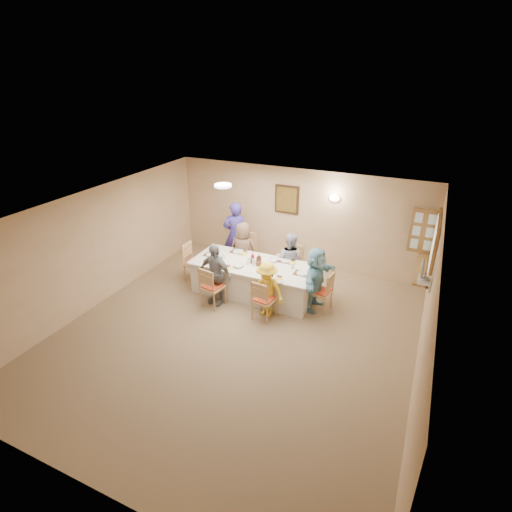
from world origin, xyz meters
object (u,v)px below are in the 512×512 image
at_px(chair_back_right, 291,266).
at_px(chair_left_end, 195,262).
at_px(serving_hatch, 435,246).
at_px(diner_front_left, 215,274).
at_px(chair_front_right, 264,299).
at_px(diner_right_end, 316,279).
at_px(diner_back_left, 243,250).
at_px(condiment_ketchup, 253,258).
at_px(caregiver, 235,235).
at_px(chair_right_end, 321,291).
at_px(dining_table, 254,279).
at_px(diner_back_right, 290,260).
at_px(diner_front_right, 267,290).
at_px(chair_front_left, 213,286).
at_px(chair_back_left, 245,255).
at_px(desk_fan, 424,272).

bearing_deg(chair_back_right, chair_left_end, -150.74).
distance_m(serving_hatch, diner_front_left, 4.48).
distance_m(chair_front_right, diner_right_end, 1.17).
bearing_deg(chair_left_end, diner_back_left, -55.92).
bearing_deg(condiment_ketchup, diner_right_end, -0.84).
height_order(chair_back_right, caregiver, caregiver).
bearing_deg(diner_back_left, chair_right_end, 154.87).
xyz_separation_m(dining_table, diner_back_left, (-0.60, 0.68, 0.32)).
height_order(chair_left_end, diner_back_left, diner_back_left).
xyz_separation_m(diner_back_right, diner_front_left, (-1.20, -1.36, 0.03)).
xyz_separation_m(diner_right_end, caregiver, (-2.47, 1.15, 0.15)).
relative_size(serving_hatch, diner_right_end, 1.07).
distance_m(diner_back_right, condiment_ketchup, 0.95).
height_order(chair_left_end, condiment_ketchup, condiment_ketchup).
xyz_separation_m(chair_back_right, diner_right_end, (0.82, -0.80, 0.23)).
bearing_deg(chair_front_right, diner_front_right, -82.21).
height_order(chair_left_end, diner_right_end, diner_right_end).
height_order(chair_front_right, diner_right_end, diner_right_end).
xyz_separation_m(diner_back_right, condiment_ketchup, (-0.64, -0.66, 0.22)).
distance_m(dining_table, chair_right_end, 1.55).
bearing_deg(diner_back_left, diner_front_left, 82.42).
distance_m(chair_front_left, chair_left_end, 1.24).
bearing_deg(chair_back_left, chair_back_right, -11.61).
height_order(chair_back_left, diner_back_right, diner_back_right).
bearing_deg(diner_back_right, chair_right_end, 151.78).
xyz_separation_m(serving_hatch, caregiver, (-4.59, 0.32, -0.65)).
height_order(serving_hatch, dining_table, serving_hatch).
bearing_deg(chair_front_right, diner_right_end, -127.92).
relative_size(dining_table, diner_right_end, 1.98).
distance_m(serving_hatch, diner_right_end, 2.41).
relative_size(chair_front_left, diner_front_right, 0.78).
xyz_separation_m(serving_hatch, condiment_ketchup, (-3.58, -0.81, -0.61)).
bearing_deg(chair_left_end, diner_front_right, -109.07).
xyz_separation_m(diner_front_left, condiment_ketchup, (0.56, 0.70, 0.19)).
height_order(desk_fan, condiment_ketchup, desk_fan).
xyz_separation_m(chair_front_left, diner_right_end, (2.02, 0.80, 0.23)).
bearing_deg(diner_back_right, chair_back_left, 1.66).
bearing_deg(chair_left_end, chair_front_right, -111.93).
bearing_deg(serving_hatch, dining_table, -166.82).
relative_size(chair_left_end, diner_back_left, 0.68).
relative_size(chair_right_end, diner_front_left, 0.64).
relative_size(diner_right_end, condiment_ketchup, 5.47).
relative_size(chair_left_end, diner_front_right, 0.79).
height_order(desk_fan, chair_back_right, desk_fan).
distance_m(desk_fan, diner_front_left, 4.12).
bearing_deg(diner_front_right, desk_fan, 10.82).
relative_size(desk_fan, diner_front_right, 0.25).
bearing_deg(serving_hatch, diner_right_end, -158.65).
bearing_deg(chair_front_right, chair_back_right, -82.21).
bearing_deg(chair_front_left, chair_right_end, -149.83).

